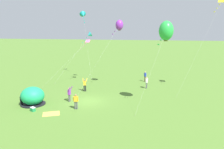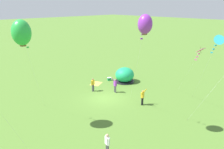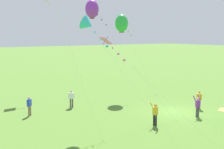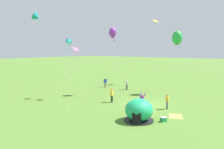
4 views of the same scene
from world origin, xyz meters
name	(u,v)px [view 1 (image 1 of 4)]	position (x,y,z in m)	size (l,w,h in m)	color
ground_plane	(88,101)	(0.00, 0.00, 0.00)	(300.00, 300.00, 0.00)	#517A2D
popup_tent	(33,96)	(-5.93, -2.37, 1.00)	(2.81, 2.81, 2.10)	#1EAD6B
picnic_blanket	(51,114)	(-2.49, -4.62, 0.01)	(1.70, 1.30, 0.01)	gold
cooler_box	(33,109)	(-4.76, -4.32, 0.22)	(0.64, 0.57, 0.44)	#1E8C4C
person_flying_kite	(69,94)	(-2.14, -0.53, 1.00)	(0.52, 0.68, 1.89)	#4C4C51
person_far_back	(145,76)	(6.23, 11.66, 0.96)	(0.41, 0.51, 1.72)	#8C7251
person_arms_raised	(85,84)	(-1.75, 4.07, 1.00)	(0.67, 0.52, 1.89)	black
person_with_toddler	(76,101)	(-0.45, -2.81, 0.96)	(0.59, 0.28, 1.72)	#4C4C51
person_center_field	(147,82)	(6.70, 7.41, 0.96)	(0.33, 0.57, 1.72)	#4C4C51
kite_green	(166,31)	(8.87, -0.13, 8.45)	(3.58, 4.03, 9.49)	silver
kite_teal	(83,15)	(-5.28, 14.37, 11.09)	(3.88, 6.06, 11.78)	silver
kite_purple	(119,25)	(2.59, 7.24, 9.18)	(5.23, 5.79, 9.93)	silver
kite_yellow	(221,3)	(15.69, 6.84, 11.83)	(5.79, 3.63, 12.60)	silver
kite_cyan	(89,35)	(-3.03, 10.59, 7.68)	(5.46, 4.36, 8.21)	silver
kite_pink	(86,43)	(-3.15, 9.08, 6.40)	(6.19, 5.09, 7.02)	silver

